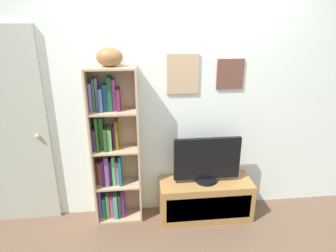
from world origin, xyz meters
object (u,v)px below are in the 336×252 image
bookshelf (112,151)px  television (207,161)px  tv_stand (205,198)px  door (2,132)px  football (109,57)px

bookshelf → television: bearing=-6.0°
tv_stand → door: door is taller
football → door: bearing=174.9°
football → television: football is taller
football → door: 1.30m
tv_stand → television: (0.00, 0.00, 0.45)m
bookshelf → football: size_ratio=6.77×
tv_stand → door: (-2.01, 0.17, 0.79)m
tv_stand → television: television is taller
bookshelf → door: (-1.04, 0.07, 0.23)m
football → tv_stand: size_ratio=0.25×
tv_stand → door: bearing=175.2°
television → tv_stand: bearing=-90.0°
bookshelf → door: 1.07m
football → tv_stand: 1.76m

